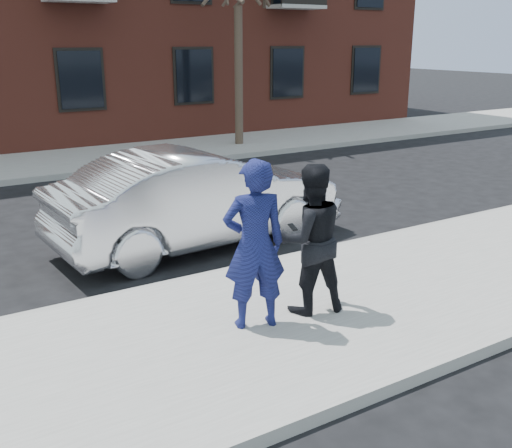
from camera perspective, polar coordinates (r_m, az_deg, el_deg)
ground at (r=8.37m, az=9.66°, el=-6.90°), size 100.00×100.00×0.00m
near_sidewalk at (r=8.17m, az=10.84°, el=-7.01°), size 50.00×3.50×0.15m
near_curb at (r=9.46m, az=3.52°, el=-3.29°), size 50.00×0.10×0.15m
far_sidewalk at (r=17.99m, az=-14.59°, el=6.06°), size 50.00×3.50×0.15m
far_curb at (r=16.31m, az=-12.66°, el=5.09°), size 50.00×0.10×0.15m
silver_sedan at (r=10.13m, az=-5.51°, el=2.49°), size 5.11×2.11×1.64m
man_hoodie at (r=6.79m, az=-0.16°, el=-2.00°), size 0.83×0.66×2.00m
man_peacoat at (r=7.24m, az=5.14°, el=-1.44°), size 1.03×0.88×1.85m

